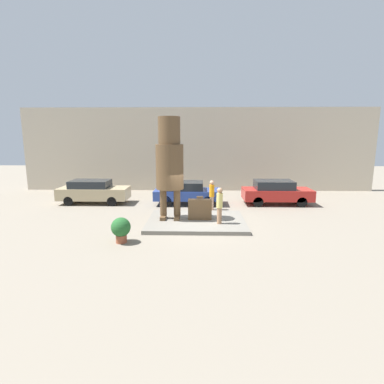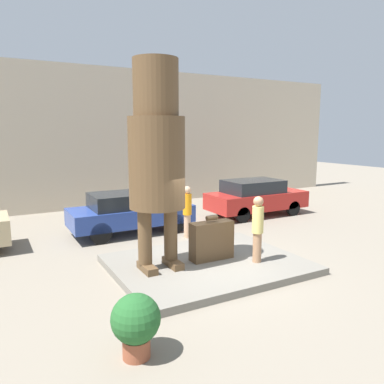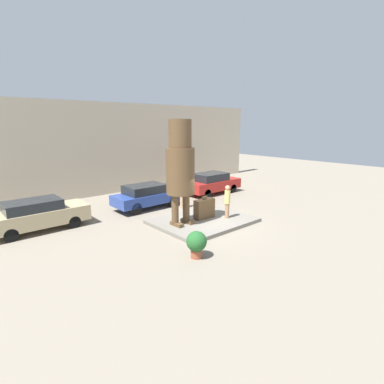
# 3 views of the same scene
# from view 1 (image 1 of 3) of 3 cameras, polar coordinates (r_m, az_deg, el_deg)

# --- Properties ---
(ground_plane) EXTENTS (60.00, 60.00, 0.00)m
(ground_plane) POSITION_cam_1_polar(r_m,az_deg,el_deg) (15.26, 0.81, -5.94)
(ground_plane) COLOR gray
(pedestal) EXTENTS (4.88, 3.86, 0.18)m
(pedestal) POSITION_cam_1_polar(r_m,az_deg,el_deg) (15.24, 0.81, -5.61)
(pedestal) COLOR slate
(pedestal) RESTS_ON ground_plane
(building_backdrop) EXTENTS (28.00, 0.60, 6.56)m
(building_backdrop) POSITION_cam_1_polar(r_m,az_deg,el_deg) (24.29, 1.07, 8.07)
(building_backdrop) COLOR beige
(building_backdrop) RESTS_ON ground_plane
(statue_figure) EXTENTS (1.38, 1.38, 5.09)m
(statue_figure) POSITION_cam_1_polar(r_m,az_deg,el_deg) (14.95, -4.29, 6.04)
(statue_figure) COLOR brown
(statue_figure) RESTS_ON pedestal
(giant_suitcase) EXTENTS (1.19, 0.41, 1.20)m
(giant_suitcase) POSITION_cam_1_polar(r_m,az_deg,el_deg) (15.17, 1.51, -3.29)
(giant_suitcase) COLOR brown
(giant_suitcase) RESTS_ON pedestal
(tourist) EXTENTS (0.30, 0.30, 1.76)m
(tourist) POSITION_cam_1_polar(r_m,az_deg,el_deg) (14.35, 5.27, -2.32)
(tourist) COLOR #A87A56
(tourist) RESTS_ON pedestal
(parked_car_tan) EXTENTS (4.46, 1.75, 1.52)m
(parked_car_tan) POSITION_cam_1_polar(r_m,az_deg,el_deg) (20.59, -18.28, 0.15)
(parked_car_tan) COLOR tan
(parked_car_tan) RESTS_ON ground_plane
(parked_car_blue) EXTENTS (4.28, 1.78, 1.48)m
(parked_car_blue) POSITION_cam_1_polar(r_m,az_deg,el_deg) (19.25, -0.99, -0.02)
(parked_car_blue) COLOR #284293
(parked_car_blue) RESTS_ON ground_plane
(parked_car_red) EXTENTS (4.33, 1.83, 1.55)m
(parked_car_red) POSITION_cam_1_polar(r_m,az_deg,el_deg) (20.01, 15.71, 0.04)
(parked_car_red) COLOR #B2231E
(parked_car_red) RESTS_ON ground_plane
(planter_pot) EXTENTS (0.80, 0.80, 1.06)m
(planter_pot) POSITION_cam_1_polar(r_m,az_deg,el_deg) (12.73, -13.39, -6.76)
(planter_pot) COLOR brown
(planter_pot) RESTS_ON ground_plane
(worker_hivis) EXTENTS (0.30, 0.30, 1.78)m
(worker_hivis) POSITION_cam_1_polar(r_m,az_deg,el_deg) (17.79, 3.79, -0.35)
(worker_hivis) COLOR tan
(worker_hivis) RESTS_ON ground_plane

